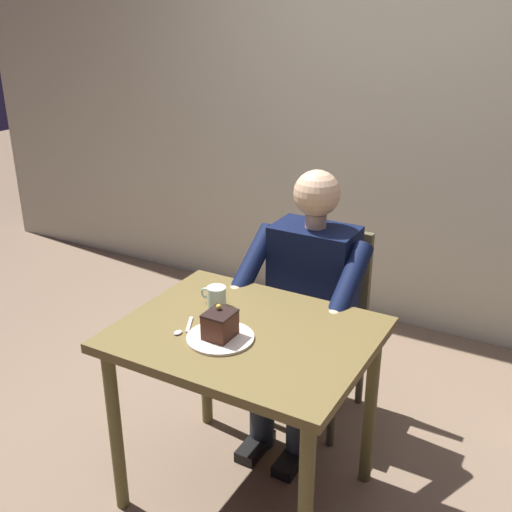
{
  "coord_description": "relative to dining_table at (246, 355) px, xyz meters",
  "views": [
    {
      "loc": [
        -0.98,
        1.66,
        1.84
      ],
      "look_at": [
        0.01,
        -0.1,
        1.0
      ],
      "focal_mm": 43.07,
      "sensor_mm": 36.0,
      "label": 1
    }
  ],
  "objects": [
    {
      "name": "dining_table",
      "position": [
        0.0,
        0.0,
        0.0
      ],
      "size": [
        0.9,
        0.72,
        0.75
      ],
      "color": "brown",
      "rests_on": "ground"
    },
    {
      "name": "cake_slice",
      "position": [
        0.05,
        0.1,
        0.16
      ],
      "size": [
        0.09,
        0.11,
        0.11
      ],
      "color": "#4E291D",
      "rests_on": "dessert_plate"
    },
    {
      "name": "dessert_spoon",
      "position": [
        0.2,
        0.11,
        0.11
      ],
      "size": [
        0.06,
        0.14,
        0.01
      ],
      "color": "silver",
      "rests_on": "dining_table"
    },
    {
      "name": "cafe_rear_panel",
      "position": [
        0.0,
        -1.75,
        0.86
      ],
      "size": [
        6.4,
        0.12,
        3.0
      ],
      "primitive_type": "cube",
      "color": "#BCB9A0",
      "rests_on": "ground"
    },
    {
      "name": "coffee_cup",
      "position": [
        0.19,
        -0.11,
        0.15
      ],
      "size": [
        0.11,
        0.07,
        0.08
      ],
      "color": "#B3D0BF",
      "rests_on": "dining_table"
    },
    {
      "name": "ground_plane",
      "position": [
        0.0,
        0.0,
        -0.64
      ],
      "size": [
        14.0,
        14.0,
        0.0
      ],
      "primitive_type": "plane",
      "color": "#77604C"
    },
    {
      "name": "seated_person",
      "position": [
        -0.0,
        -0.51,
        -0.02
      ],
      "size": [
        0.53,
        0.58,
        1.2
      ],
      "color": "black",
      "rests_on": "ground"
    },
    {
      "name": "chair",
      "position": [
        0.0,
        -0.69,
        -0.16
      ],
      "size": [
        0.42,
        0.42,
        0.89
      ],
      "color": "brown",
      "rests_on": "ground"
    },
    {
      "name": "dessert_plate",
      "position": [
        0.05,
        0.1,
        0.11
      ],
      "size": [
        0.24,
        0.24,
        0.01
      ],
      "primitive_type": "cylinder",
      "color": "silver",
      "rests_on": "dining_table"
    }
  ]
}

